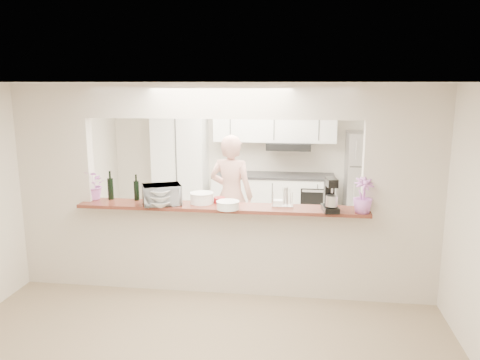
% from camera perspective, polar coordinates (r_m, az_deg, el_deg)
% --- Properties ---
extents(floor, '(6.00, 6.00, 0.00)m').
position_cam_1_polar(floor, '(5.91, -2.12, -13.28)').
color(floor, gray).
rests_on(floor, ground).
extents(tile_overlay, '(5.00, 2.90, 0.01)m').
position_cam_1_polar(tile_overlay, '(7.32, -0.10, -8.17)').
color(tile_overlay, beige).
rests_on(tile_overlay, floor).
extents(partition, '(5.00, 0.15, 2.50)m').
position_cam_1_polar(partition, '(5.45, -2.24, 1.00)').
color(partition, beige).
rests_on(partition, floor).
extents(bar_counter, '(3.40, 0.38, 1.09)m').
position_cam_1_polar(bar_counter, '(5.68, -2.17, -8.03)').
color(bar_counter, beige).
rests_on(bar_counter, floor).
extents(kitchen_cabinets, '(3.15, 0.62, 2.25)m').
position_cam_1_polar(kitchen_cabinets, '(8.21, -0.31, 1.05)').
color(kitchen_cabinets, white).
rests_on(kitchen_cabinets, floor).
extents(refrigerator, '(0.75, 0.70, 1.70)m').
position_cam_1_polar(refrigerator, '(8.18, 15.34, -0.32)').
color(refrigerator, '#9D9EA2').
rests_on(refrigerator, floor).
extents(flower_left, '(0.41, 0.38, 0.37)m').
position_cam_1_polar(flower_left, '(6.01, -17.36, -0.55)').
color(flower_left, '#D872C2').
rests_on(flower_left, bar_counter).
extents(wine_bottle_a, '(0.06, 0.06, 0.32)m').
position_cam_1_polar(wine_bottle_a, '(5.84, -12.50, -1.22)').
color(wine_bottle_a, black).
rests_on(wine_bottle_a, bar_counter).
extents(wine_bottle_b, '(0.07, 0.07, 0.36)m').
position_cam_1_polar(wine_bottle_b, '(5.96, -15.50, -0.98)').
color(wine_bottle_b, black).
rests_on(wine_bottle_b, bar_counter).
extents(toaster_oven, '(0.52, 0.45, 0.24)m').
position_cam_1_polar(toaster_oven, '(5.57, -9.51, -1.79)').
color(toaster_oven, '#A1A1A6').
rests_on(toaster_oven, bar_counter).
extents(serving_bowls, '(0.34, 0.34, 0.20)m').
position_cam_1_polar(serving_bowls, '(5.51, -9.72, -2.18)').
color(serving_bowls, white).
rests_on(serving_bowls, bar_counter).
extents(plate_stack_a, '(0.28, 0.28, 0.13)m').
position_cam_1_polar(plate_stack_a, '(5.59, -4.69, -2.19)').
color(plate_stack_a, white).
rests_on(plate_stack_a, bar_counter).
extents(plate_stack_b, '(0.26, 0.26, 0.09)m').
position_cam_1_polar(plate_stack_b, '(5.32, -1.49, -3.07)').
color(plate_stack_b, white).
rests_on(plate_stack_b, bar_counter).
extents(red_bowl, '(0.14, 0.14, 0.06)m').
position_cam_1_polar(red_bowl, '(5.61, -2.52, -2.46)').
color(red_bowl, maroon).
rests_on(red_bowl, bar_counter).
extents(tan_bowl, '(0.13, 0.13, 0.06)m').
position_cam_1_polar(tan_bowl, '(5.49, -1.75, -2.79)').
color(tan_bowl, '#C5B68B').
rests_on(tan_bowl, bar_counter).
extents(utensil_caddy, '(0.25, 0.15, 0.23)m').
position_cam_1_polar(utensil_caddy, '(5.44, 5.20, -2.26)').
color(utensil_caddy, silver).
rests_on(utensil_caddy, bar_counter).
extents(stand_mixer, '(0.20, 0.28, 0.38)m').
position_cam_1_polar(stand_mixer, '(5.30, 10.97, -1.97)').
color(stand_mixer, black).
rests_on(stand_mixer, bar_counter).
extents(flower_right, '(0.27, 0.27, 0.39)m').
position_cam_1_polar(flower_right, '(5.31, 14.78, -1.82)').
color(flower_right, '#A661B5').
rests_on(flower_right, bar_counter).
extents(person, '(0.72, 0.55, 1.78)m').
position_cam_1_polar(person, '(6.78, -1.07, -2.00)').
color(person, '#DFA091').
rests_on(person, floor).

